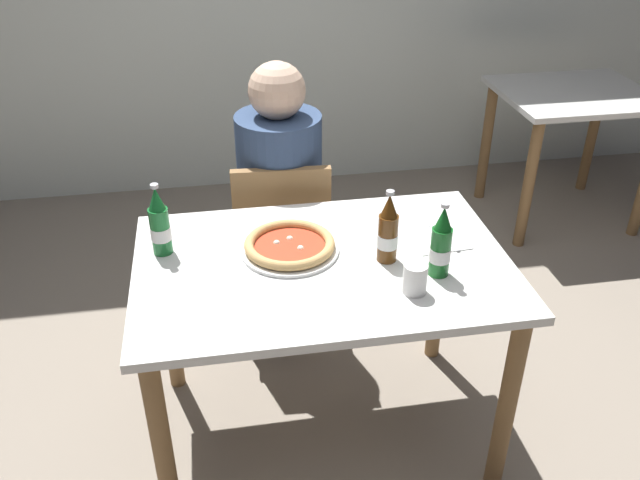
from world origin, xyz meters
The scene contains 11 objects.
ground_plane centered at (0.00, 0.00, 0.00)m, with size 8.00×8.00×0.00m, color gray.
dining_table_main centered at (0.00, 0.00, 0.64)m, with size 1.20×0.80×0.75m.
chair_behind_table centered at (-0.06, 0.61, 0.48)m, with size 0.43×0.43×0.85m.
diner_seated centered at (-0.06, 0.66, 0.58)m, with size 0.34×0.34×1.21m.
dining_table_background centered at (1.63, 1.42, 0.59)m, with size 0.80×0.70×0.75m.
pizza_margherita_near centered at (-0.10, 0.08, 0.77)m, with size 0.32×0.32×0.04m.
beer_bottle_left centered at (0.20, -0.02, 0.85)m, with size 0.07×0.07×0.25m.
beer_bottle_center centered at (-0.50, 0.14, 0.85)m, with size 0.07×0.07×0.25m.
beer_bottle_right centered at (0.34, -0.13, 0.85)m, with size 0.07×0.07×0.25m.
napkin_with_cutlery centered at (0.41, 0.07, 0.75)m, with size 0.19×0.19×0.01m.
paper_cup centered at (0.24, -0.21, 0.80)m, with size 0.07×0.07×0.10m, color white.
Camera 1 is at (-0.31, -1.77, 1.91)m, focal length 37.51 mm.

